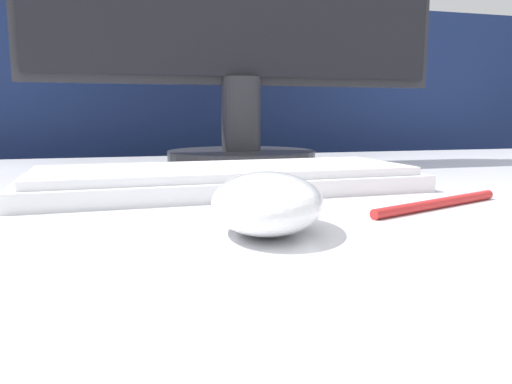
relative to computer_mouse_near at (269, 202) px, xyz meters
name	(u,v)px	position (x,y,z in m)	size (l,w,h in m)	color
partition_panel	(167,247)	(0.00, 0.76, -0.23)	(5.00, 0.03, 1.03)	navy
computer_mouse_near	(269,202)	(0.00, 0.00, 0.00)	(0.10, 0.12, 0.04)	white
keyboard	(225,179)	(0.01, 0.18, -0.01)	(0.39, 0.16, 0.02)	silver
pen	(438,203)	(0.15, 0.04, -0.02)	(0.15, 0.06, 0.01)	red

